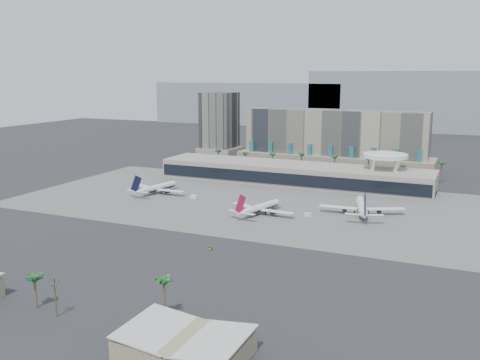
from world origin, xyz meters
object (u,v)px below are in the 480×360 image
at_px(utility_pole, 55,294).
at_px(airliner_centre, 260,208).
at_px(taxiway_sign, 210,249).
at_px(airliner_right, 362,207).
at_px(airliner_left, 157,188).
at_px(service_vehicle_a, 194,197).
at_px(service_vehicle_b, 308,215).

xyz_separation_m(utility_pole, airliner_centre, (10.96, 128.25, -3.91)).
bearing_deg(taxiway_sign, airliner_right, 78.59).
relative_size(airliner_left, airliner_centre, 1.03).
distance_m(airliner_left, airliner_right, 116.99).
relative_size(airliner_left, airliner_right, 0.90).
xyz_separation_m(utility_pole, airliner_left, (-60.28, 146.73, -3.83)).
bearing_deg(airliner_right, service_vehicle_a, 167.36).
bearing_deg(utility_pole, airliner_right, 68.98).
distance_m(airliner_left, service_vehicle_a, 25.98).
relative_size(service_vehicle_a, service_vehicle_b, 1.17).
xyz_separation_m(airliner_centre, taxiway_sign, (2.21, -58.31, -2.77)).
bearing_deg(airliner_left, service_vehicle_b, 3.10).
xyz_separation_m(airliner_right, taxiway_sign, (-43.55, -77.64, -3.26)).
distance_m(airliner_centre, service_vehicle_a, 48.24).
bearing_deg(taxiway_sign, service_vehicle_b, 89.79).
xyz_separation_m(service_vehicle_a, taxiway_sign, (47.70, -74.19, -0.50)).
height_order(service_vehicle_b, taxiway_sign, service_vehicle_b).
bearing_deg(utility_pole, airliner_centre, 85.12).
height_order(utility_pole, taxiway_sign, utility_pole).
distance_m(airliner_left, airliner_centre, 73.59).
height_order(service_vehicle_a, taxiway_sign, service_vehicle_a).
relative_size(airliner_left, taxiway_sign, 18.52).
bearing_deg(airliner_left, service_vehicle_a, 5.52).
distance_m(airliner_right, taxiway_sign, 89.08).
bearing_deg(airliner_centre, airliner_left, -179.90).
height_order(airliner_left, airliner_right, airliner_right).
bearing_deg(airliner_left, airliner_right, 11.68).
height_order(airliner_left, service_vehicle_b, airliner_left).
distance_m(service_vehicle_b, taxiway_sign, 66.59).
bearing_deg(service_vehicle_a, airliner_right, 3.30).
xyz_separation_m(airliner_centre, airliner_right, (45.76, 19.34, 0.49)).
distance_m(airliner_centre, airliner_right, 49.68).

